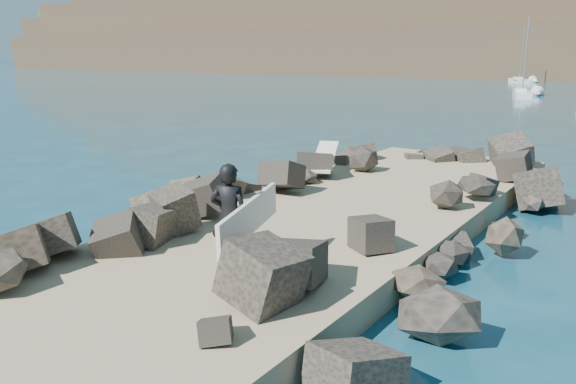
% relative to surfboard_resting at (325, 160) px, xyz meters
% --- Properties ---
extents(ground, '(800.00, 800.00, 0.00)m').
position_rel_surfboard_resting_xyz_m(ground, '(2.59, -4.83, -1.04)').
color(ground, '#0F384C').
rests_on(ground, ground).
extents(jetty, '(6.00, 26.00, 0.60)m').
position_rel_surfboard_resting_xyz_m(jetty, '(2.59, -6.83, -0.74)').
color(jetty, '#8C7759').
rests_on(jetty, ground).
extents(riprap_left, '(2.60, 22.00, 1.00)m').
position_rel_surfboard_resting_xyz_m(riprap_left, '(-0.31, -6.33, -0.54)').
color(riprap_left, black).
rests_on(riprap_left, ground).
extents(riprap_right, '(2.60, 22.00, 1.00)m').
position_rel_surfboard_resting_xyz_m(riprap_right, '(5.49, -6.33, -0.54)').
color(riprap_right, black).
rests_on(riprap_right, ground).
extents(surfboard_resting, '(1.66, 2.63, 0.09)m').
position_rel_surfboard_resting_xyz_m(surfboard_resting, '(0.00, 0.00, 0.00)').
color(surfboard_resting, white).
rests_on(surfboard_resting, riprap_left).
extents(surfer_with_board, '(1.21, 2.36, 1.95)m').
position_rel_surfboard_resting_xyz_m(surfer_with_board, '(3.03, -8.21, 0.54)').
color(surfer_with_board, black).
rests_on(surfer_with_board, jetty).
extents(sailboat_e, '(4.70, 6.96, 8.52)m').
position_rel_surfboard_resting_xyz_m(sailboat_e, '(-11.91, 78.37, -0.70)').
color(sailboat_e, silver).
rests_on(sailboat_e, ground).
extents(sailboat_a, '(3.35, 7.02, 8.31)m').
position_rel_surfboard_resting_xyz_m(sailboat_a, '(-4.54, 47.44, -0.70)').
color(sailboat_a, silver).
rests_on(sailboat_a, ground).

